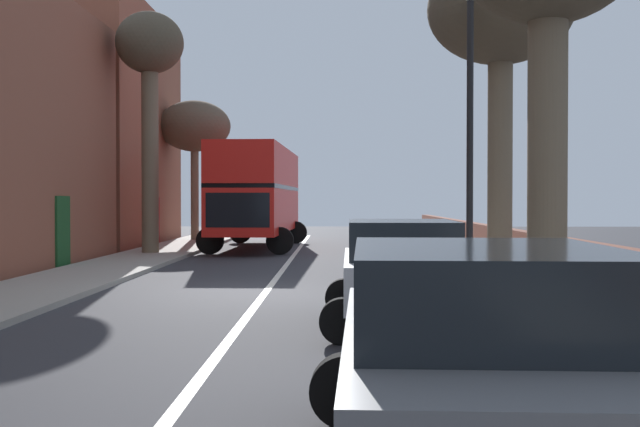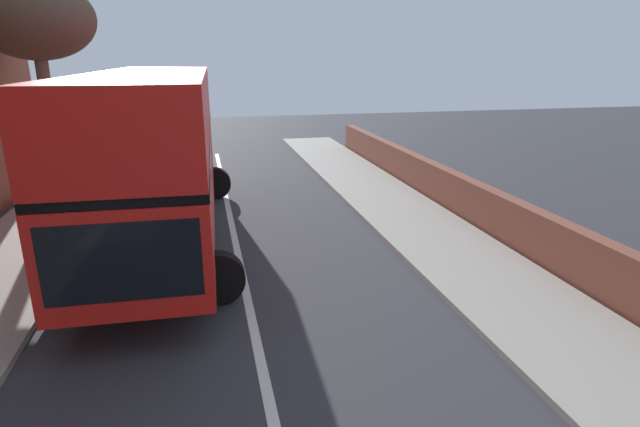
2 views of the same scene
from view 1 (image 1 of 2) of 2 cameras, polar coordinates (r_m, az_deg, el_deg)
ground_plane at (r=17.08m, az=-3.95°, el=-5.69°), size 84.00×84.00×0.00m
road_centre_line at (r=17.08m, az=-3.95°, el=-5.68°), size 0.16×54.00×0.01m
sidewalk_left at (r=18.17m, az=-19.59°, el=-5.15°), size 2.60×60.00×0.12m
sidewalk_right at (r=17.34m, az=12.48°, el=-5.41°), size 2.60×60.00×0.12m
boundary_wall_right at (r=17.66m, az=17.43°, el=-3.61°), size 0.36×54.00×1.17m
double_decker_bus at (r=32.50m, az=-4.51°, el=1.64°), size 3.77×10.99×4.06m
parked_car_grey_right_1 at (r=5.57m, az=11.46°, el=-9.70°), size 2.62×4.57×1.68m
parked_car_silver_right_2 at (r=12.15m, az=5.82°, el=-3.92°), size 2.44×4.26×1.67m
street_tree_right_1 at (r=19.15m, az=12.87°, el=13.57°), size 3.36×3.36×7.51m
street_tree_left_2 at (r=29.12m, az=-12.17°, el=10.67°), size 2.40×2.40×8.52m
street_tree_left_4 at (r=37.89m, az=-9.03°, el=6.13°), size 3.39×3.39×6.54m
lamppost_right at (r=16.86m, az=10.75°, el=7.17°), size 0.32×0.32×6.31m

